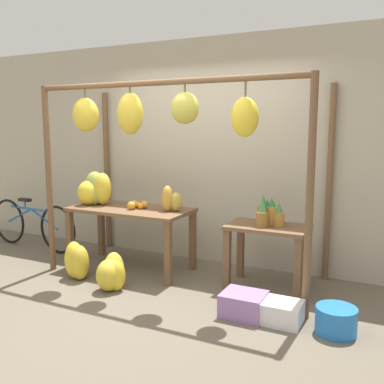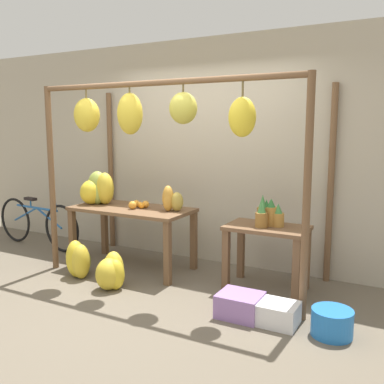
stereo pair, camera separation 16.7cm
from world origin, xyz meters
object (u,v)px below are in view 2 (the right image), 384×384
(pineapple_cluster, at_px, (268,215))
(papaya_pile, at_px, (171,200))
(banana_pile_on_table, at_px, (99,190))
(parked_bicycle, at_px, (37,223))
(banana_pile_ground_right, at_px, (112,272))
(orange_pile, at_px, (138,205))
(fruit_crate_white, at_px, (240,305))
(blue_bucket, at_px, (332,323))
(fruit_crate_purple, at_px, (278,314))
(banana_pile_ground_left, at_px, (79,261))

(pineapple_cluster, distance_m, papaya_pile, 1.15)
(papaya_pile, bearing_deg, banana_pile_on_table, -178.66)
(parked_bicycle, bearing_deg, banana_pile_ground_right, -21.81)
(orange_pile, distance_m, pineapple_cluster, 1.58)
(banana_pile_ground_right, distance_m, fruit_crate_white, 1.47)
(banana_pile_on_table, distance_m, papaya_pile, 1.05)
(pineapple_cluster, xyz_separation_m, fruit_crate_white, (0.01, -0.75, -0.70))
(banana_pile_ground_right, height_order, fruit_crate_white, banana_pile_ground_right)
(orange_pile, xyz_separation_m, banana_pile_ground_right, (0.12, -0.68, -0.62))
(pineapple_cluster, height_order, fruit_crate_white, pineapple_cluster)
(orange_pile, height_order, fruit_crate_white, orange_pile)
(banana_pile_on_table, distance_m, fruit_crate_white, 2.44)
(banana_pile_ground_right, bearing_deg, parked_bicycle, 158.19)
(fruit_crate_white, height_order, blue_bucket, blue_bucket)
(parked_bicycle, xyz_separation_m, papaya_pile, (2.29, -0.08, 0.53))
(fruit_crate_white, xyz_separation_m, fruit_crate_purple, (0.35, 0.01, -0.01))
(pineapple_cluster, height_order, banana_pile_ground_right, pineapple_cluster)
(pineapple_cluster, height_order, banana_pile_ground_left, pineapple_cluster)
(blue_bucket, bearing_deg, orange_pile, 164.65)
(banana_pile_on_table, bearing_deg, banana_pile_ground_right, -43.27)
(banana_pile_ground_right, height_order, papaya_pile, papaya_pile)
(banana_pile_on_table, height_order, banana_pile_ground_left, banana_pile_on_table)
(banana_pile_on_table, relative_size, banana_pile_ground_left, 1.14)
(blue_bucket, relative_size, papaya_pile, 1.15)
(blue_bucket, height_order, papaya_pile, papaya_pile)
(orange_pile, distance_m, banana_pile_ground_left, 0.95)
(fruit_crate_white, distance_m, blue_bucket, 0.81)
(parked_bicycle, bearing_deg, banana_pile_on_table, -4.82)
(banana_pile_ground_left, bearing_deg, fruit_crate_white, -2.87)
(papaya_pile, height_order, fruit_crate_purple, papaya_pile)
(fruit_crate_white, bearing_deg, papaya_pile, 148.62)
(pineapple_cluster, xyz_separation_m, parked_bicycle, (-3.44, 0.03, -0.46))
(orange_pile, distance_m, banana_pile_ground_right, 0.93)
(fruit_crate_white, distance_m, fruit_crate_purple, 0.35)
(banana_pile_on_table, xyz_separation_m, banana_pile_ground_right, (0.73, -0.69, -0.76))
(banana_pile_ground_right, distance_m, blue_bucket, 2.28)
(banana_pile_ground_left, bearing_deg, blue_bucket, -1.73)
(pineapple_cluster, xyz_separation_m, banana_pile_ground_left, (-2.03, -0.65, -0.62))
(banana_pile_on_table, relative_size, fruit_crate_white, 1.25)
(parked_bicycle, bearing_deg, orange_pile, -3.35)
(banana_pile_on_table, bearing_deg, fruit_crate_purple, -14.77)
(orange_pile, bearing_deg, pineapple_cluster, 2.93)
(banana_pile_ground_left, distance_m, papaya_pile, 1.27)
(pineapple_cluster, relative_size, banana_pile_ground_left, 0.77)
(fruit_crate_white, relative_size, papaya_pile, 1.31)
(blue_bucket, bearing_deg, fruit_crate_purple, -178.75)
(pineapple_cluster, relative_size, fruit_crate_white, 0.84)
(orange_pile, height_order, banana_pile_ground_left, orange_pile)
(parked_bicycle, distance_m, papaya_pile, 2.36)
(orange_pile, relative_size, blue_bucket, 0.68)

